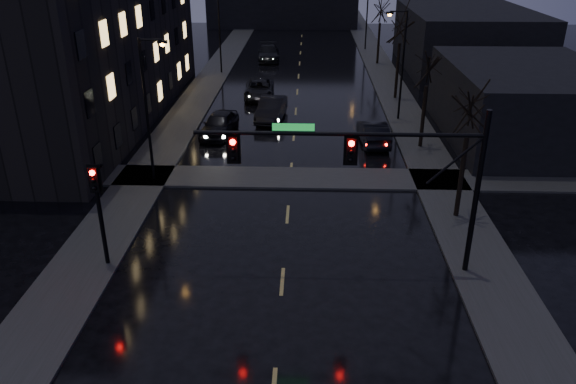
# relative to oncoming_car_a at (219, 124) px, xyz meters

# --- Properties ---
(sidewalk_left) EXTENTS (3.00, 140.00, 0.12)m
(sidewalk_left) POSITION_rel_oncoming_car_a_xyz_m (-3.32, 9.01, -0.76)
(sidewalk_left) COLOR #2D2D2B
(sidewalk_left) RESTS_ON ground
(sidewalk_right) EXTENTS (3.00, 140.00, 0.12)m
(sidewalk_right) POSITION_rel_oncoming_car_a_xyz_m (13.68, 9.01, -0.76)
(sidewalk_right) COLOR #2D2D2B
(sidewalk_right) RESTS_ON ground
(sidewalk_cross) EXTENTS (40.00, 3.00, 0.12)m
(sidewalk_cross) POSITION_rel_oncoming_car_a_xyz_m (5.18, -7.49, -0.76)
(sidewalk_cross) COLOR #2D2D2B
(sidewalk_cross) RESTS_ON ground
(apartment_block) EXTENTS (12.00, 30.00, 12.00)m
(apartment_block) POSITION_rel_oncoming_car_a_xyz_m (-11.32, 4.01, 5.18)
(apartment_block) COLOR black
(apartment_block) RESTS_ON ground
(commercial_right_near) EXTENTS (10.00, 14.00, 5.00)m
(commercial_right_near) POSITION_rel_oncoming_car_a_xyz_m (20.68, 0.01, 1.68)
(commercial_right_near) COLOR black
(commercial_right_near) RESTS_ON ground
(commercial_right_far) EXTENTS (12.00, 18.00, 6.00)m
(commercial_right_far) POSITION_rel_oncoming_car_a_xyz_m (22.18, 22.01, 2.18)
(commercial_right_far) COLOR black
(commercial_right_far) RESTS_ON ground
(signal_mast) EXTENTS (11.11, 0.41, 7.00)m
(signal_mast) POSITION_rel_oncoming_car_a_xyz_m (9.03, -16.99, 4.04)
(signal_mast) COLOR black
(signal_mast) RESTS_ON ground
(signal_pole_left) EXTENTS (0.35, 0.41, 4.53)m
(signal_pole_left) POSITION_rel_oncoming_car_a_xyz_m (-2.32, -17.00, 2.19)
(signal_pole_left) COLOR black
(signal_pole_left) RESTS_ON ground
(tree_near) EXTENTS (3.52, 3.52, 8.08)m
(tree_near) POSITION_rel_oncoming_car_a_xyz_m (13.58, -11.99, 5.39)
(tree_near) COLOR black
(tree_near) RESTS_ON ground
(tree_mid_a) EXTENTS (3.30, 3.30, 7.58)m
(tree_mid_a) POSITION_rel_oncoming_car_a_xyz_m (13.58, -1.99, 5.00)
(tree_mid_a) COLOR black
(tree_mid_a) RESTS_ON ground
(tree_mid_b) EXTENTS (3.74, 3.74, 8.59)m
(tree_mid_b) POSITION_rel_oncoming_car_a_xyz_m (13.58, 10.01, 5.78)
(tree_mid_b) COLOR black
(tree_mid_b) RESTS_ON ground
(tree_far) EXTENTS (3.43, 3.43, 7.88)m
(tree_far) POSITION_rel_oncoming_car_a_xyz_m (13.58, 24.01, 5.24)
(tree_far) COLOR black
(tree_far) RESTS_ON ground
(streetlight_l_near) EXTENTS (1.53, 0.28, 8.00)m
(streetlight_l_near) POSITION_rel_oncoming_car_a_xyz_m (-2.40, -7.99, 3.95)
(streetlight_l_near) COLOR black
(streetlight_l_near) RESTS_ON ground
(streetlight_l_far) EXTENTS (1.53, 0.28, 8.00)m
(streetlight_l_far) POSITION_rel_oncoming_car_a_xyz_m (-2.40, 19.01, 3.95)
(streetlight_l_far) COLOR black
(streetlight_l_far) RESTS_ON ground
(streetlight_r_mid) EXTENTS (1.53, 0.28, 8.00)m
(streetlight_r_mid) POSITION_rel_oncoming_car_a_xyz_m (12.76, 4.01, 3.95)
(streetlight_r_mid) COLOR black
(streetlight_r_mid) RESTS_ON ground
(streetlight_r_far) EXTENTS (1.53, 0.28, 8.00)m
(streetlight_r_far) POSITION_rel_oncoming_car_a_xyz_m (12.76, 32.01, 3.95)
(streetlight_r_far) COLOR black
(streetlight_r_far) RESTS_ON ground
(oncoming_car_a) EXTENTS (2.55, 5.05, 1.65)m
(oncoming_car_a) POSITION_rel_oncoming_car_a_xyz_m (0.00, 0.00, 0.00)
(oncoming_car_a) COLOR black
(oncoming_car_a) RESTS_ON ground
(oncoming_car_b) EXTENTS (2.30, 5.21, 1.66)m
(oncoming_car_b) POSITION_rel_oncoming_car_a_xyz_m (3.38, 3.77, 0.01)
(oncoming_car_b) COLOR black
(oncoming_car_b) RESTS_ON ground
(oncoming_car_c) EXTENTS (2.69, 5.40, 1.47)m
(oncoming_car_c) POSITION_rel_oncoming_car_a_xyz_m (1.96, 9.96, -0.09)
(oncoming_car_c) COLOR black
(oncoming_car_c) RESTS_ON ground
(oncoming_car_d) EXTENTS (2.72, 5.85, 1.65)m
(oncoming_car_d) POSITION_rel_oncoming_car_a_xyz_m (1.71, 25.60, 0.00)
(oncoming_car_d) COLOR black
(oncoming_car_d) RESTS_ON ground
(lead_car) EXTENTS (1.96, 4.78, 1.54)m
(lead_car) POSITION_rel_oncoming_car_a_xyz_m (10.53, -1.31, -0.05)
(lead_car) COLOR black
(lead_car) RESTS_ON ground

